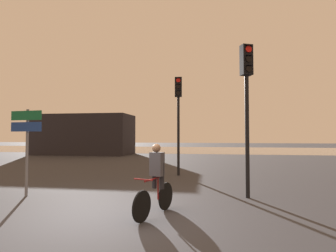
{
  "coord_description": "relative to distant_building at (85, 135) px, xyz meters",
  "views": [
    {
      "loc": [
        2.14,
        -5.58,
        1.81
      ],
      "look_at": [
        0.5,
        5.0,
        2.2
      ],
      "focal_mm": 28.0,
      "sensor_mm": 36.0,
      "label": 1
    }
  ],
  "objects": [
    {
      "name": "traffic_light_near_right",
      "position": [
        12.99,
        -15.9,
        1.21
      ],
      "size": [
        0.39,
        0.41,
        4.49
      ],
      "rotation": [
        0.0,
        0.0,
        3.53
      ],
      "color": "black",
      "rests_on": "ground"
    },
    {
      "name": "distant_building",
      "position": [
        0.0,
        0.0,
        0.0
      ],
      "size": [
        8.99,
        4.0,
        3.81
      ],
      "primitive_type": "cube",
      "color": "black",
      "rests_on": "ground"
    },
    {
      "name": "cyclist",
      "position": [
        10.68,
        -17.92,
        -1.08
      ],
      "size": [
        0.67,
        1.63,
        1.62
      ],
      "rotation": [
        0.0,
        0.0,
        2.81
      ],
      "color": "black",
      "rests_on": "ground"
    },
    {
      "name": "direction_sign_post",
      "position": [
        6.47,
        -16.73,
        -0.11
      ],
      "size": [
        1.1,
        0.18,
        2.6
      ],
      "rotation": [
        0.0,
        0.0,
        3.02
      ],
      "color": "slate",
      "rests_on": "ground"
    },
    {
      "name": "traffic_light_center",
      "position": [
        10.5,
        -11.91,
        1.22
      ],
      "size": [
        0.34,
        0.36,
        4.5
      ],
      "rotation": [
        0.0,
        0.0,
        3.23
      ],
      "color": "black",
      "rests_on": "ground"
    },
    {
      "name": "ground_plane",
      "position": [
        9.73,
        -18.25,
        -1.9
      ],
      "size": [
        120.0,
        120.0,
        0.0
      ],
      "primitive_type": "plane",
      "color": "#333338"
    },
    {
      "name": "water_strip",
      "position": [
        9.73,
        10.0,
        -1.9
      ],
      "size": [
        80.0,
        16.0,
        0.01
      ],
      "primitive_type": "cube",
      "color": "gray",
      "rests_on": "ground"
    }
  ]
}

